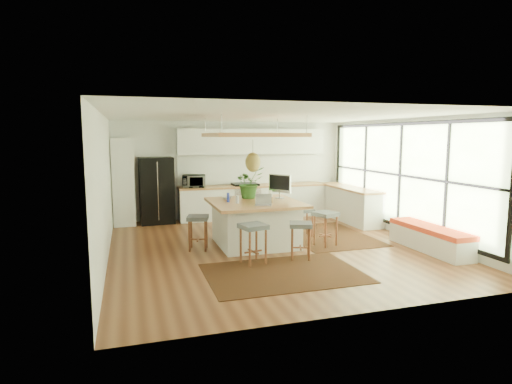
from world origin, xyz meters
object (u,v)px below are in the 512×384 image
object	(u,v)px
stool_right_back	(304,221)
stool_right_front	(325,229)
island_plant	(249,186)
fridge	(157,189)
stool_near_left	(253,245)
monitor	(280,187)
microwave	(194,180)
stool_near_right	(301,240)
laptop	(263,200)
stool_left_side	(198,233)
island	(255,223)

from	to	relation	value
stool_right_back	stool_right_front	bearing A→B (deg)	-83.68
island_plant	stool_right_back	bearing A→B (deg)	-6.39
fridge	stool_near_left	distance (m)	4.48
stool_near_left	stool_right_back	bearing A→B (deg)	44.27
monitor	island_plant	bearing A→B (deg)	-145.59
microwave	stool_right_front	bearing A→B (deg)	-47.25
stool_near_right	monitor	bearing A→B (deg)	84.79
fridge	island_plant	world-z (taller)	fridge
stool_near_left	island_plant	world-z (taller)	island_plant
stool_near_left	laptop	size ratio (longest dim) A/B	2.12
fridge	stool_right_front	size ratio (longest dim) A/B	2.42
stool_near_right	stool_right_front	xyz separation A→B (m)	(0.87, 0.73, 0.00)
monitor	microwave	distance (m)	3.02
stool_left_side	laptop	bearing A→B (deg)	-21.92
stool_left_side	monitor	distance (m)	2.08
fridge	stool_near_left	xyz separation A→B (m)	(1.41, -4.22, -0.57)
stool_left_side	stool_right_back	bearing A→B (deg)	9.64
stool_left_side	monitor	bearing A→B (deg)	9.86
stool_right_back	microwave	xyz separation A→B (m)	(-2.13, 2.53, 0.77)
island	stool_right_front	xyz separation A→B (m)	(1.38, -0.54, -0.11)
laptop	monitor	xyz separation A→B (m)	(0.65, 0.82, 0.14)
stool_right_front	microwave	bearing A→B (deg)	123.03
stool_left_side	monitor	world-z (taller)	monitor
laptop	island_plant	world-z (taller)	island_plant
island	stool_right_front	size ratio (longest dim) A/B	2.56
stool_near_left	microwave	size ratio (longest dim) A/B	1.21
stool_left_side	microwave	bearing A→B (deg)	82.63
fridge	island	bearing A→B (deg)	-59.79
monitor	stool_near_right	bearing A→B (deg)	-39.81
stool_right_front	laptop	world-z (taller)	laptop
stool_right_front	stool_left_side	size ratio (longest dim) A/B	1.03
island	microwave	world-z (taller)	microwave
stool_near_left	stool_near_right	size ratio (longest dim) A/B	1.06
stool_right_front	stool_near_right	bearing A→B (deg)	-140.23
stool_near_left	laptop	bearing A→B (deg)	60.09
monitor	fridge	bearing A→B (deg)	-171.37
stool_left_side	island_plant	size ratio (longest dim) A/B	1.00
island	stool_left_side	bearing A→B (deg)	-177.22
stool_near_right	laptop	world-z (taller)	laptop
stool_near_right	microwave	distance (m)	4.44
stool_right_back	monitor	world-z (taller)	monitor
stool_left_side	laptop	xyz separation A→B (m)	(1.23, -0.49, 0.70)
island	stool_near_left	xyz separation A→B (m)	(-0.43, -1.30, -0.11)
stool_right_front	stool_right_back	distance (m)	0.91
island	stool_left_side	world-z (taller)	island
monitor	stool_near_left	bearing A→B (deg)	-69.11
microwave	stool_near_right	bearing A→B (deg)	-62.20
microwave	island_plant	world-z (taller)	island_plant
stool_right_back	laptop	xyz separation A→B (m)	(-1.28, -0.92, 0.70)
stool_right_front	fridge	bearing A→B (deg)	133.05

